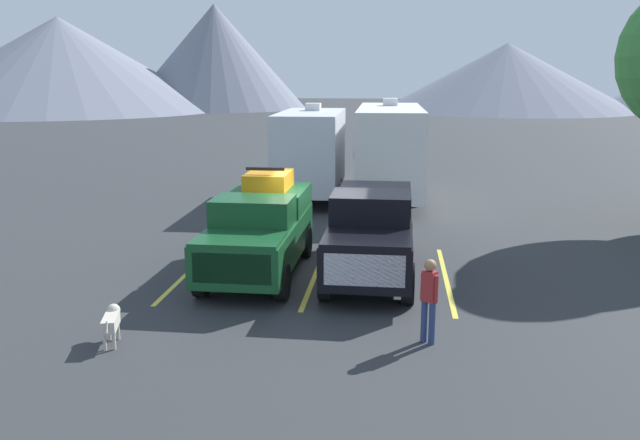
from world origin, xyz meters
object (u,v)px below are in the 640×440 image
pickup_truck_b (371,230)px  dog (111,320)px  pickup_truck_a (260,227)px  person_a (429,295)px  camper_trailer_b (389,148)px  camper_trailer_a (311,150)px

pickup_truck_b → dog: pickup_truck_b is taller
pickup_truck_a → dog: (-1.89, -4.79, -0.72)m
person_a → camper_trailer_b: bearing=93.6°
pickup_truck_a → camper_trailer_b: 10.79m
pickup_truck_b → dog: 6.88m
camper_trailer_a → person_a: camper_trailer_a is taller
person_a → pickup_truck_b: bearing=106.1°
person_a → dog: 6.03m
pickup_truck_b → dog: (-4.73, -4.95, -0.71)m
pickup_truck_b → camper_trailer_b: 10.17m
pickup_truck_b → person_a: (1.24, -4.29, -0.21)m
person_a → camper_trailer_a: bearing=105.9°
pickup_truck_b → camper_trailer_b: bearing=88.1°
dog → person_a: bearing=6.3°
pickup_truck_a → dog: size_ratio=5.60×
pickup_truck_a → camper_trailer_a: 10.11m
camper_trailer_b → camper_trailer_a: bearing=-176.4°
camper_trailer_b → dog: size_ratio=9.66×
dog → camper_trailer_b: bearing=71.4°
pickup_truck_b → pickup_truck_a: bearing=-176.9°
camper_trailer_b → person_a: bearing=-86.4°
camper_trailer_b → pickup_truck_a: bearing=-107.2°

